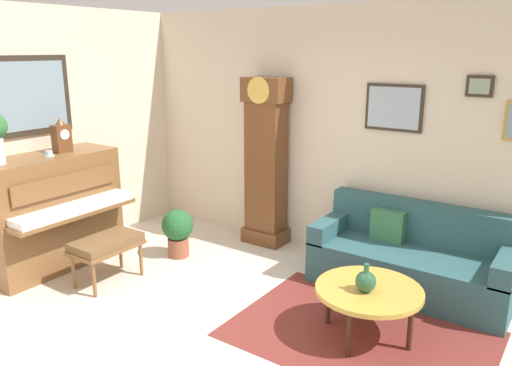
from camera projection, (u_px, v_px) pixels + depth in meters
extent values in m
cube|color=beige|center=(192.00, 344.00, 4.18)|extent=(6.40, 6.00, 0.10)
cube|color=beige|center=(2.00, 141.00, 5.23)|extent=(0.10, 4.90, 2.80)
cube|color=#33281E|center=(23.00, 96.00, 5.28)|extent=(0.03, 1.10, 0.84)
cube|color=#7A93A3|center=(24.00, 96.00, 5.28)|extent=(0.01, 0.98, 0.72)
cube|color=beige|center=(330.00, 134.00, 5.70)|extent=(5.30, 0.10, 2.80)
cube|color=#33281E|center=(480.00, 86.00, 4.64)|extent=(0.24, 0.03, 0.20)
cube|color=gray|center=(479.00, 86.00, 4.63)|extent=(0.18, 0.01, 0.14)
cube|color=#33281E|center=(394.00, 108.00, 5.14)|extent=(0.60, 0.03, 0.48)
cube|color=#9EB2C1|center=(393.00, 108.00, 5.13)|extent=(0.54, 0.01, 0.42)
cube|color=maroon|center=(360.00, 334.00, 4.23)|extent=(2.10, 1.50, 0.01)
cube|color=brown|center=(51.00, 211.00, 5.45)|extent=(0.60, 1.44, 1.25)
cube|color=brown|center=(75.00, 214.00, 5.19)|extent=(0.28, 1.38, 0.04)
cube|color=white|center=(75.00, 208.00, 5.18)|extent=(0.26, 1.32, 0.08)
cube|color=brown|center=(66.00, 184.00, 5.18)|extent=(0.03, 1.20, 0.20)
cube|color=brown|center=(107.00, 247.00, 5.10)|extent=(0.42, 0.70, 0.04)
cube|color=brown|center=(106.00, 242.00, 5.08)|extent=(0.40, 0.68, 0.08)
cylinder|color=brown|center=(94.00, 280.00, 4.82)|extent=(0.04, 0.04, 0.36)
cylinder|color=brown|center=(141.00, 259.00, 5.30)|extent=(0.04, 0.04, 0.36)
cylinder|color=brown|center=(74.00, 272.00, 5.00)|extent=(0.04, 0.04, 0.36)
cylinder|color=brown|center=(121.00, 252.00, 5.48)|extent=(0.04, 0.04, 0.36)
cube|color=brown|center=(265.00, 235.00, 6.24)|extent=(0.52, 0.34, 0.18)
cube|color=brown|center=(266.00, 173.00, 6.03)|extent=(0.44, 0.28, 1.78)
cube|color=brown|center=(266.00, 89.00, 5.78)|extent=(0.52, 0.32, 0.28)
cylinder|color=gold|center=(259.00, 90.00, 5.65)|extent=(0.30, 0.02, 0.30)
cylinder|color=gold|center=(263.00, 169.00, 5.98)|extent=(0.03, 0.03, 0.70)
cube|color=#2D565B|center=(409.00, 271.00, 4.96)|extent=(1.90, 0.80, 0.42)
cube|color=#2D565B|center=(422.00, 223.00, 5.09)|extent=(1.90, 0.20, 0.44)
cube|color=#2D565B|center=(332.00, 226.00, 5.36)|extent=(0.18, 0.80, 0.20)
cube|color=#2D565B|center=(508.00, 264.00, 4.41)|extent=(0.18, 0.80, 0.20)
cube|color=#38754C|center=(388.00, 226.00, 5.14)|extent=(0.34, 0.12, 0.32)
cylinder|color=gold|center=(369.00, 290.00, 4.10)|extent=(0.88, 0.88, 0.04)
torus|color=#3D2316|center=(369.00, 290.00, 4.10)|extent=(0.88, 0.88, 0.04)
cylinder|color=#3D2316|center=(383.00, 297.00, 4.45)|extent=(0.04, 0.04, 0.40)
cylinder|color=#3D2316|center=(410.00, 328.00, 3.96)|extent=(0.04, 0.04, 0.40)
cylinder|color=#3D2316|center=(349.00, 334.00, 3.88)|extent=(0.04, 0.04, 0.40)
cylinder|color=#3D2316|center=(328.00, 302.00, 4.36)|extent=(0.04, 0.04, 0.40)
cube|color=brown|center=(62.00, 138.00, 5.39)|extent=(0.12, 0.18, 0.30)
cylinder|color=white|center=(65.00, 134.00, 5.35)|extent=(0.01, 0.11, 0.11)
cone|color=brown|center=(60.00, 121.00, 5.35)|extent=(0.10, 0.10, 0.08)
cylinder|color=#ADC6D6|center=(49.00, 156.00, 5.23)|extent=(0.12, 0.12, 0.01)
cylinder|color=#ADC6D6|center=(49.00, 153.00, 5.22)|extent=(0.08, 0.08, 0.06)
cylinder|color=#234C33|center=(365.00, 291.00, 4.04)|extent=(0.09, 0.09, 0.01)
sphere|color=#285638|center=(366.00, 282.00, 4.02)|extent=(0.17, 0.17, 0.17)
cylinder|color=#285638|center=(367.00, 268.00, 3.99)|extent=(0.04, 0.04, 0.08)
cylinder|color=#935138|center=(178.00, 247.00, 5.81)|extent=(0.24, 0.24, 0.22)
sphere|color=#235B2D|center=(178.00, 225.00, 5.74)|extent=(0.36, 0.36, 0.36)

